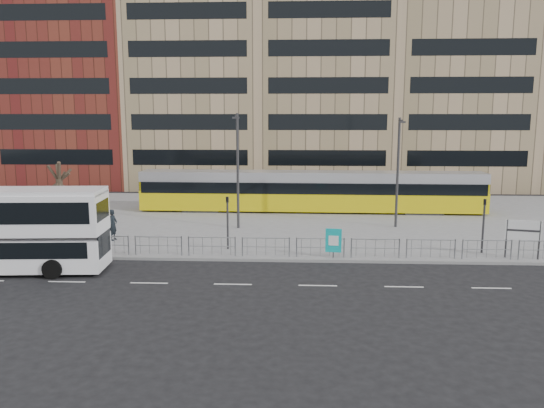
{
  "coord_description": "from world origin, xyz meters",
  "views": [
    {
      "loc": [
        0.99,
        -27.9,
        7.88
      ],
      "look_at": [
        -0.62,
        6.0,
        2.18
      ],
      "focal_mm": 35.0,
      "sensor_mm": 36.0,
      "label": 1
    }
  ],
  "objects_px": {
    "lamp_post_west": "(238,166)",
    "traffic_light_west": "(228,216)",
    "lamp_post_east": "(398,168)",
    "bare_tree": "(58,160)",
    "tram": "(311,191)",
    "ad_panel": "(334,241)",
    "station_sign": "(523,232)",
    "pedestrian": "(113,225)",
    "traffic_light_east": "(484,219)"
  },
  "relations": [
    {
      "from": "pedestrian",
      "to": "lamp_post_east",
      "type": "xyz_separation_m",
      "value": [
        18.39,
        4.8,
        3.18
      ]
    },
    {
      "from": "traffic_light_east",
      "to": "lamp_post_east",
      "type": "bearing_deg",
      "value": 140.61
    },
    {
      "from": "lamp_post_west",
      "to": "bare_tree",
      "type": "xyz_separation_m",
      "value": [
        -12.05,
        -0.95,
        0.48
      ]
    },
    {
      "from": "tram",
      "to": "station_sign",
      "type": "bearing_deg",
      "value": -50.34
    },
    {
      "from": "lamp_post_east",
      "to": "bare_tree",
      "type": "bearing_deg",
      "value": -175.52
    },
    {
      "from": "traffic_light_west",
      "to": "bare_tree",
      "type": "relative_size",
      "value": 0.46
    },
    {
      "from": "lamp_post_east",
      "to": "lamp_post_west",
      "type": "bearing_deg",
      "value": -175.58
    },
    {
      "from": "station_sign",
      "to": "traffic_light_west",
      "type": "distance_m",
      "value": 16.36
    },
    {
      "from": "ad_panel",
      "to": "bare_tree",
      "type": "xyz_separation_m",
      "value": [
        -18.11,
        6.57,
        3.83
      ]
    },
    {
      "from": "tram",
      "to": "traffic_light_west",
      "type": "relative_size",
      "value": 8.91
    },
    {
      "from": "lamp_post_east",
      "to": "station_sign",
      "type": "bearing_deg",
      "value": -56.09
    },
    {
      "from": "pedestrian",
      "to": "bare_tree",
      "type": "relative_size",
      "value": 0.29
    },
    {
      "from": "pedestrian",
      "to": "traffic_light_west",
      "type": "relative_size",
      "value": 0.63
    },
    {
      "from": "tram",
      "to": "bare_tree",
      "type": "distance_m",
      "value": 19.14
    },
    {
      "from": "station_sign",
      "to": "traffic_light_west",
      "type": "xyz_separation_m",
      "value": [
        -16.3,
        1.28,
        0.51
      ]
    },
    {
      "from": "lamp_post_west",
      "to": "tram",
      "type": "bearing_deg",
      "value": 52.57
    },
    {
      "from": "bare_tree",
      "to": "pedestrian",
      "type": "bearing_deg",
      "value": -32.87
    },
    {
      "from": "pedestrian",
      "to": "bare_tree",
      "type": "distance_m",
      "value": 6.71
    },
    {
      "from": "pedestrian",
      "to": "lamp_post_west",
      "type": "height_order",
      "value": "lamp_post_west"
    },
    {
      "from": "lamp_post_east",
      "to": "bare_tree",
      "type": "xyz_separation_m",
      "value": [
        -23.03,
        -1.8,
        0.63
      ]
    },
    {
      "from": "ad_panel",
      "to": "lamp_post_west",
      "type": "bearing_deg",
      "value": 136.1
    },
    {
      "from": "tram",
      "to": "ad_panel",
      "type": "height_order",
      "value": "tram"
    },
    {
      "from": "tram",
      "to": "traffic_light_west",
      "type": "distance_m",
      "value": 13.62
    },
    {
      "from": "lamp_post_west",
      "to": "traffic_light_west",
      "type": "bearing_deg",
      "value": -89.59
    },
    {
      "from": "tram",
      "to": "lamp_post_west",
      "type": "relative_size",
      "value": 3.51
    },
    {
      "from": "lamp_post_east",
      "to": "traffic_light_east",
      "type": "bearing_deg",
      "value": -62.22
    },
    {
      "from": "traffic_light_west",
      "to": "traffic_light_east",
      "type": "height_order",
      "value": "same"
    },
    {
      "from": "traffic_light_east",
      "to": "bare_tree",
      "type": "xyz_separation_m",
      "value": [
        -26.64,
        5.05,
        2.82
      ]
    },
    {
      "from": "tram",
      "to": "station_sign",
      "type": "relative_size",
      "value": 13.1
    },
    {
      "from": "pedestrian",
      "to": "lamp_post_east",
      "type": "height_order",
      "value": "lamp_post_east"
    },
    {
      "from": "station_sign",
      "to": "ad_panel",
      "type": "xyz_separation_m",
      "value": [
        -10.28,
        -0.4,
        -0.5
      ]
    },
    {
      "from": "tram",
      "to": "pedestrian",
      "type": "relative_size",
      "value": 14.19
    },
    {
      "from": "tram",
      "to": "traffic_light_east",
      "type": "relative_size",
      "value": 8.91
    },
    {
      "from": "tram",
      "to": "pedestrian",
      "type": "bearing_deg",
      "value": -138.74
    },
    {
      "from": "traffic_light_east",
      "to": "traffic_light_west",
      "type": "bearing_deg",
      "value": -157.78
    },
    {
      "from": "tram",
      "to": "lamp_post_east",
      "type": "relative_size",
      "value": 3.65
    },
    {
      "from": "station_sign",
      "to": "ad_panel",
      "type": "bearing_deg",
      "value": -164.87
    },
    {
      "from": "lamp_post_west",
      "to": "bare_tree",
      "type": "bearing_deg",
      "value": -175.47
    },
    {
      "from": "station_sign",
      "to": "lamp_post_west",
      "type": "bearing_deg",
      "value": 169.33
    },
    {
      "from": "ad_panel",
      "to": "pedestrian",
      "type": "xyz_separation_m",
      "value": [
        -13.48,
        3.58,
        0.01
      ]
    },
    {
      "from": "traffic_light_west",
      "to": "traffic_light_east",
      "type": "bearing_deg",
      "value": 2.67
    },
    {
      "from": "lamp_post_east",
      "to": "bare_tree",
      "type": "relative_size",
      "value": 1.12
    },
    {
      "from": "station_sign",
      "to": "lamp_post_east",
      "type": "bearing_deg",
      "value": 136.8
    },
    {
      "from": "ad_panel",
      "to": "bare_tree",
      "type": "height_order",
      "value": "bare_tree"
    },
    {
      "from": "station_sign",
      "to": "lamp_post_east",
      "type": "relative_size",
      "value": 0.28
    },
    {
      "from": "traffic_light_west",
      "to": "lamp_post_east",
      "type": "height_order",
      "value": "lamp_post_east"
    },
    {
      "from": "traffic_light_east",
      "to": "lamp_post_west",
      "type": "relative_size",
      "value": 0.39
    },
    {
      "from": "pedestrian",
      "to": "bare_tree",
      "type": "bearing_deg",
      "value": 64.99
    },
    {
      "from": "station_sign",
      "to": "bare_tree",
      "type": "relative_size",
      "value": 0.31
    },
    {
      "from": "lamp_post_west",
      "to": "lamp_post_east",
      "type": "height_order",
      "value": "lamp_post_west"
    }
  ]
}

